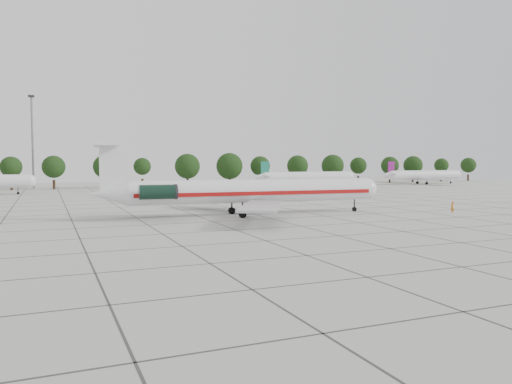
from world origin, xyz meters
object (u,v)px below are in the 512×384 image
Objects in this scene: floodlight_mast at (32,136)px; bg_airliner_d at (307,177)px; bg_airliner_e at (424,175)px; ground_crew at (452,207)px; main_airliner at (241,191)px.

bg_airliner_d is at bearing -19.48° from floodlight_mast.
bg_airliner_e is at bearing -10.46° from floodlight_mast.
ground_crew is 95.29m from bg_airliner_e.
bg_airliner_d is (44.11, 61.49, -0.49)m from main_airliner.
main_airliner is 1.45× the size of bg_airliner_e.
bg_airliner_d is 1.00× the size of bg_airliner_e.
main_airliner is at bearing -143.90° from bg_airliner_e.
floodlight_mast is (-117.19, 21.64, 11.37)m from bg_airliner_e.
ground_crew is at bearing -101.94° from bg_airliner_d.
bg_airliner_d is 1.11× the size of floodlight_mast.
floodlight_mast reaches higher than main_airliner.
bg_airliner_e reaches higher than ground_crew.
main_airliner is 30.62m from ground_crew.
floodlight_mast is at bearing 160.52° from bg_airliner_d.
main_airliner is at bearing -125.65° from bg_airliner_d.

